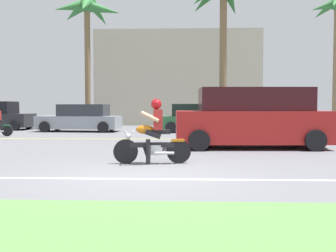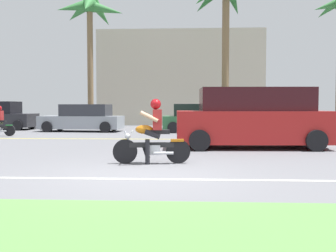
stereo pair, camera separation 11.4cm
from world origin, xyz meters
name	(u,v)px [view 1 (the left image)]	position (x,y,z in m)	size (l,w,h in m)	color
ground	(157,156)	(0.00, 3.00, -0.02)	(56.00, 30.00, 0.04)	slate
lane_line_near	(144,179)	(0.00, -0.37, 0.00)	(50.40, 0.12, 0.01)	silver
lane_line_far	(166,139)	(0.00, 8.04, 0.00)	(50.40, 0.12, 0.01)	yellow
motorcyclist	(153,136)	(0.01, 1.54, 0.64)	(1.80, 0.59, 1.51)	black
suv_nearby	(252,119)	(2.91, 5.03, 0.93)	(5.01, 2.22, 1.91)	#AD1E1E
parked_car_1	(81,119)	(-4.68, 12.53, 0.67)	(4.37, 2.07, 1.43)	#8C939E
parked_car_2	(196,119)	(1.37, 12.36, 0.68)	(3.76, 2.00, 1.44)	#2D663D
palm_tree_1	(87,16)	(-5.11, 15.82, 6.79)	(4.04, 4.05, 8.12)	brown
palm_tree_2	(224,2)	(3.00, 14.82, 7.22)	(4.44, 4.40, 8.72)	brown
building_far	(178,79)	(0.31, 21.00, 3.31)	(11.63, 4.00, 6.63)	beige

